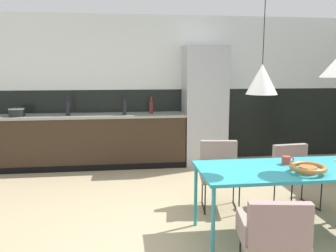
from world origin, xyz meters
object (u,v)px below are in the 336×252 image
(dining_table, at_px, (295,172))
(mug_short_terracotta, at_px, (286,160))
(bottle_oil_tall, at_px, (151,107))
(fruit_bowl, at_px, (308,168))
(bottle_vinegar_dark, at_px, (68,108))
(armchair_head_of_table, at_px, (295,167))
(refrigerator_column, at_px, (204,106))
(pendant_lamp_over_table_near, at_px, (262,79))
(armchair_far_side, at_px, (220,167))
(cooking_pot, at_px, (17,112))
(bottle_wine_green, at_px, (124,108))
(armchair_near_window, at_px, (274,231))

(dining_table, bearing_deg, mug_short_terracotta, 101.34)
(bottle_oil_tall, bearing_deg, fruit_bowl, -68.58)
(fruit_bowl, distance_m, bottle_vinegar_dark, 4.02)
(mug_short_terracotta, distance_m, bottle_vinegar_dark, 3.75)
(armchair_head_of_table, distance_m, bottle_vinegar_dark, 3.69)
(dining_table, height_order, mug_short_terracotta, mug_short_terracotta)
(refrigerator_column, height_order, pendant_lamp_over_table_near, pendant_lamp_over_table_near)
(fruit_bowl, height_order, bottle_oil_tall, bottle_oil_tall)
(armchair_far_side, relative_size, cooking_pot, 3.03)
(armchair_far_side, xyz_separation_m, bottle_oil_tall, (-0.67, 2.04, 0.53))
(armchair_far_side, height_order, fruit_bowl, armchair_far_side)
(refrigerator_column, xyz_separation_m, bottle_wine_green, (-1.42, -0.16, -0.00))
(refrigerator_column, relative_size, dining_table, 1.08)
(armchair_near_window, bearing_deg, pendant_lamp_over_table_near, 85.90)
(dining_table, relative_size, bottle_vinegar_dark, 6.11)
(armchair_head_of_table, relative_size, pendant_lamp_over_table_near, 0.66)
(bottle_oil_tall, bearing_deg, armchair_far_side, -71.72)
(mug_short_terracotta, xyz_separation_m, bottle_oil_tall, (-1.17, 2.79, 0.27))
(fruit_bowl, bearing_deg, armchair_head_of_table, 68.28)
(bottle_wine_green, bearing_deg, refrigerator_column, 6.35)
(dining_table, xyz_separation_m, mug_short_terracotta, (-0.03, 0.14, 0.08))
(bottle_wine_green, bearing_deg, dining_table, -59.06)
(armchair_far_side, height_order, pendant_lamp_over_table_near, pendant_lamp_over_table_near)
(cooking_pot, distance_m, bottle_oil_tall, 2.24)
(refrigerator_column, relative_size, bottle_wine_green, 7.00)
(fruit_bowl, distance_m, mug_short_terracotta, 0.34)
(armchair_far_side, bearing_deg, armchair_head_of_table, -176.96)
(refrigerator_column, relative_size, bottle_oil_tall, 6.93)
(armchair_far_side, bearing_deg, refrigerator_column, -89.87)
(armchair_head_of_table, distance_m, mug_short_terracotta, 0.85)
(fruit_bowl, xyz_separation_m, bottle_oil_tall, (-1.22, 3.12, 0.26))
(refrigerator_column, relative_size, fruit_bowl, 6.11)
(refrigerator_column, distance_m, cooking_pot, 3.20)
(dining_table, relative_size, armchair_far_side, 2.40)
(dining_table, bearing_deg, bottle_oil_tall, 112.26)
(refrigerator_column, distance_m, fruit_bowl, 3.15)
(armchair_near_window, distance_m, pendant_lamp_over_table_near, 1.40)
(bottle_wine_green, bearing_deg, bottle_vinegar_dark, 176.59)
(dining_table, relative_size, armchair_near_window, 2.56)
(dining_table, bearing_deg, refrigerator_column, 94.76)
(refrigerator_column, bearing_deg, armchair_head_of_table, -72.65)
(armchair_near_window, distance_m, mug_short_terracotta, 1.15)
(refrigerator_column, bearing_deg, cooking_pot, -178.66)
(dining_table, bearing_deg, cooking_pot, 140.23)
(mug_short_terracotta, bearing_deg, fruit_bowl, -80.96)
(armchair_far_side, height_order, armchair_near_window, armchair_far_side)
(pendant_lamp_over_table_near, bearing_deg, armchair_far_side, 98.63)
(armchair_near_window, bearing_deg, dining_table, 64.01)
(cooking_pot, bearing_deg, armchair_head_of_table, -28.05)
(dining_table, height_order, pendant_lamp_over_table_near, pendant_lamp_over_table_near)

